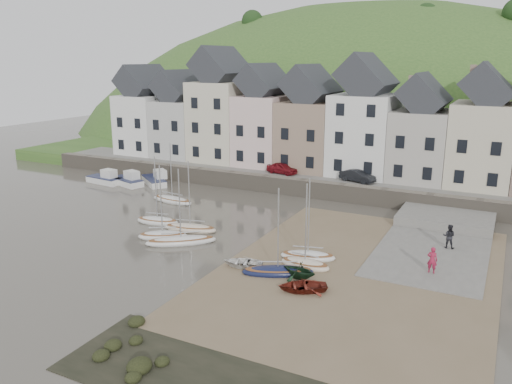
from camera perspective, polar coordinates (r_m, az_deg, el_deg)
The scene contains 27 objects.
ground at distance 40.37m, azimuth -3.88°, elevation -6.06°, with size 160.00×160.00×0.00m, color #453F36.
quay_land at distance 68.59m, azimuth 9.89°, elevation 3.10°, with size 90.00×30.00×1.50m, color #355A24.
quay_street at distance 57.75m, azimuth 6.52°, elevation 1.86°, with size 70.00×7.00×0.10m, color slate.
seawall at distance 54.72m, azimuth 5.22°, elevation 0.48°, with size 70.00×1.20×1.80m, color slate.
beach at distance 36.36m, azimuth 11.39°, elevation -8.69°, with size 18.00×26.00×0.06m, color brown.
slipway at distance 43.03m, azimuth 19.48°, elevation -5.48°, with size 8.00×18.00×0.12m, color slate.
hillside at distance 100.85m, azimuth 11.45°, elevation -4.27°, with size 134.40×84.00×84.00m.
townhouse_terrace at distance 59.49m, azimuth 9.48°, elevation 7.78°, with size 61.05×8.00×13.93m.
sailboat_0 at distance 52.95m, azimuth -9.36°, elevation -0.86°, with size 5.19×2.09×6.32m.
sailboat_1 at distance 46.38m, azimuth -10.98°, elevation -3.17°, with size 4.20×2.14×6.32m.
sailboat_2 at distance 43.98m, azimuth -7.37°, elevation -4.02°, with size 4.90×2.54×6.32m.
sailboat_3 at distance 42.58m, azimuth -10.42°, elevation -4.78°, with size 4.18×3.35×6.32m.
sailboat_4 at distance 41.11m, azimuth -8.40°, elevation -5.42°, with size 5.37×4.67×6.32m.
sailboat_5 at distance 35.13m, azimuth 2.46°, elevation -8.84°, with size 5.07×3.55×6.32m.
sailboat_6 at distance 37.85m, azimuth 5.83°, elevation -7.12°, with size 4.31×2.53×6.32m.
sailboat_7 at distance 36.42m, azimuth 5.52°, elevation -8.01°, with size 3.71×1.63×6.32m.
motorboat_0 at distance 61.21m, azimuth -14.19°, elevation 1.31°, with size 5.11×3.06×1.70m.
motorboat_1 at distance 62.73m, azimuth -16.51°, elevation 1.47°, with size 4.83×2.29×1.70m.
motorboat_2 at distance 60.88m, azimuth -11.21°, elevation 1.41°, with size 5.04×4.38×1.70m.
rowboat_white at distance 36.26m, azimuth -1.46°, elevation -7.89°, with size 2.04×2.86×0.59m, color white.
rowboat_green at distance 34.33m, azimuth 4.86°, elevation -8.69°, with size 2.04×2.37×1.25m, color black.
rowboat_red at distance 32.80m, azimuth 5.23°, elevation -10.45°, with size 2.21×3.10×0.64m, color maroon.
person_red at distance 36.85m, azimuth 19.15°, elevation -7.20°, with size 0.68×0.45×1.86m, color #A01D3C.
person_dark at distance 41.96m, azimuth 20.82°, elevation -4.66°, with size 0.92×0.72×1.89m, color black.
car_left at distance 57.99m, azimuth 2.94°, elevation 2.68°, with size 1.49×3.70×1.26m, color maroon.
car_right at distance 55.11m, azimuth 11.30°, elevation 1.79°, with size 1.36×3.89×1.28m, color black.
shore_rocks at distance 25.83m, azimuth -8.73°, elevation -18.80°, with size 14.00×6.00×0.76m.
Camera 1 is at (19.45, -32.37, 14.28)m, focal length 35.69 mm.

